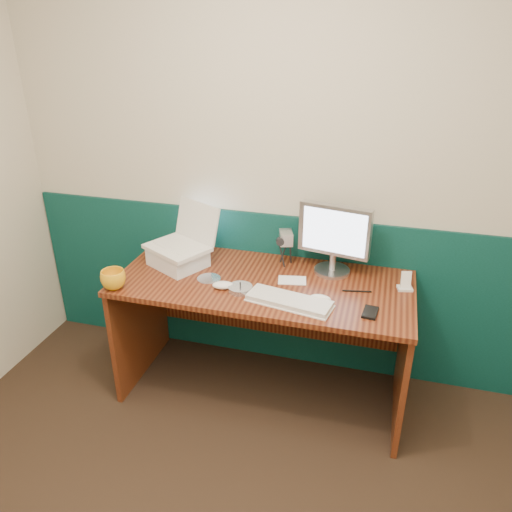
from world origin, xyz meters
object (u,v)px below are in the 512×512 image
(desk, at_px, (263,338))
(laptop, at_px, (176,227))
(keyboard, at_px, (289,301))
(mug, at_px, (113,279))
(camcorder, at_px, (286,247))
(monitor, at_px, (334,240))

(desk, bearing_deg, laptop, 174.02)
(laptop, relative_size, keyboard, 0.79)
(mug, xyz_separation_m, camcorder, (0.81, 0.52, 0.06))
(laptop, bearing_deg, monitor, 38.05)
(keyboard, bearing_deg, desk, 144.38)
(mug, distance_m, camcorder, 0.96)
(monitor, xyz_separation_m, keyboard, (-0.16, -0.40, -0.19))
(keyboard, bearing_deg, mug, -163.61)
(laptop, height_order, keyboard, laptop)
(laptop, distance_m, mug, 0.44)
(camcorder, bearing_deg, mug, -165.42)
(desk, relative_size, keyboard, 3.78)
(mug, bearing_deg, laptop, 57.09)
(mug, bearing_deg, monitor, 24.35)
(mug, bearing_deg, keyboard, 5.60)
(desk, relative_size, laptop, 4.81)
(desk, distance_m, camcorder, 0.54)
(laptop, distance_m, monitor, 0.88)
(monitor, distance_m, mug, 1.20)
(desk, xyz_separation_m, keyboard, (0.18, -0.19, 0.39))
(desk, distance_m, monitor, 0.70)
(keyboard, height_order, camcorder, camcorder)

